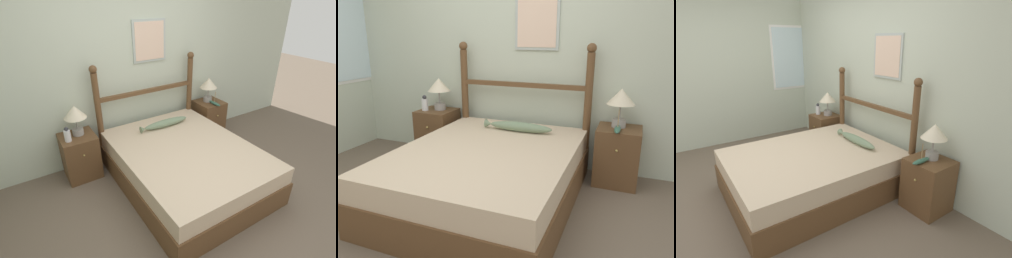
# 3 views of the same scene
# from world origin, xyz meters

# --- Properties ---
(ground_plane) EXTENTS (16.00, 16.00, 0.00)m
(ground_plane) POSITION_xyz_m (0.00, 0.00, 0.00)
(ground_plane) COLOR brown
(wall_back) EXTENTS (6.40, 0.08, 2.55)m
(wall_back) POSITION_xyz_m (0.00, 1.73, 1.28)
(wall_back) COLOR beige
(wall_back) RESTS_ON ground_plane
(bed) EXTENTS (1.53, 1.95, 0.50)m
(bed) POSITION_xyz_m (0.18, 0.64, 0.25)
(bed) COLOR brown
(bed) RESTS_ON ground_plane
(headboard) EXTENTS (1.55, 0.10, 1.39)m
(headboard) POSITION_xyz_m (0.18, 1.57, 0.76)
(headboard) COLOR brown
(headboard) RESTS_ON ground_plane
(nightstand_left) EXTENTS (0.42, 0.44, 0.58)m
(nightstand_left) POSITION_xyz_m (-0.88, 1.46, 0.29)
(nightstand_left) COLOR brown
(nightstand_left) RESTS_ON ground_plane
(nightstand_right) EXTENTS (0.42, 0.44, 0.58)m
(nightstand_right) POSITION_xyz_m (1.24, 1.46, 0.29)
(nightstand_right) COLOR brown
(nightstand_right) RESTS_ON ground_plane
(table_lamp_left) EXTENTS (0.27, 0.27, 0.39)m
(table_lamp_left) POSITION_xyz_m (-0.85, 1.50, 0.86)
(table_lamp_left) COLOR gray
(table_lamp_left) RESTS_ON nightstand_left
(table_lamp_right) EXTENTS (0.27, 0.27, 0.39)m
(table_lamp_right) POSITION_xyz_m (1.23, 1.50, 0.86)
(table_lamp_right) COLOR gray
(table_lamp_right) RESTS_ON nightstand_right
(bottle) EXTENTS (0.08, 0.08, 0.19)m
(bottle) POSITION_xyz_m (-1.00, 1.39, 0.67)
(bottle) COLOR white
(bottle) RESTS_ON nightstand_left
(model_boat) EXTENTS (0.06, 0.26, 0.21)m
(model_boat) POSITION_xyz_m (1.23, 1.33, 0.61)
(model_boat) COLOR #386651
(model_boat) RESTS_ON nightstand_right
(fish_pillow) EXTENTS (0.73, 0.12, 0.10)m
(fish_pillow) POSITION_xyz_m (0.26, 1.24, 0.55)
(fish_pillow) COLOR gray
(fish_pillow) RESTS_ON bed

